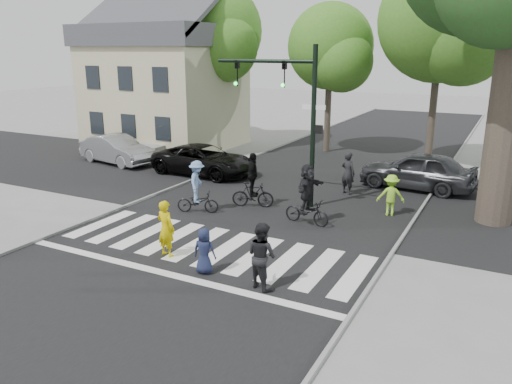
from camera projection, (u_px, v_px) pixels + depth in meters
ground at (193, 258)px, 14.41m from camera, size 120.00×120.00×0.00m
road_stem at (269, 211)px, 18.67m from camera, size 10.00×70.00×0.01m
road_cross at (300, 191)px, 21.23m from camera, size 70.00×10.00×0.01m
curb_left at (161, 192)px, 20.91m from camera, size 0.10×70.00×0.10m
curb_right at (406, 231)px, 16.41m from camera, size 0.10×70.00×0.10m
crosswalk at (205, 250)px, 14.97m from camera, size 10.00×3.85×0.01m
traffic_signal at (292, 103)px, 18.47m from camera, size 4.45×0.29×6.00m
bg_tree_0 at (155, 45)px, 32.49m from camera, size 5.46×5.20×8.97m
bg_tree_1 at (216, 35)px, 29.66m from camera, size 6.09×5.80×9.80m
bg_tree_2 at (333, 50)px, 27.77m from camera, size 5.04×4.80×8.40m
bg_tree_3 at (447, 25)px, 23.61m from camera, size 6.30×6.00×10.20m
house at (165, 84)px, 30.41m from camera, size 8.40×8.10×8.82m
pedestrian_woman at (166, 229)px, 14.36m from camera, size 0.67×0.50×1.69m
pedestrian_child at (204, 251)px, 13.29m from camera, size 0.68×0.51×1.27m
pedestrian_adult at (262, 255)px, 12.43m from camera, size 1.02×0.91×1.72m
cyclist_left at (197, 190)px, 18.25m from camera, size 1.63×1.14×1.95m
cyclist_mid at (253, 185)px, 18.90m from camera, size 1.67×1.05×2.10m
cyclist_right at (307, 198)px, 17.01m from camera, size 1.72×1.60×2.12m
car_suv at (204, 160)px, 23.95m from camera, size 5.20×2.55×1.42m
car_silver at (117, 149)px, 26.31m from camera, size 4.74×2.34×1.49m
car_grey at (417, 170)px, 21.40m from camera, size 4.99×2.37×1.65m
bystander_hivis at (391, 195)px, 17.95m from camera, size 1.11×0.84×1.52m
bystander_dark at (348, 173)px, 20.64m from camera, size 0.76×0.63×1.78m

